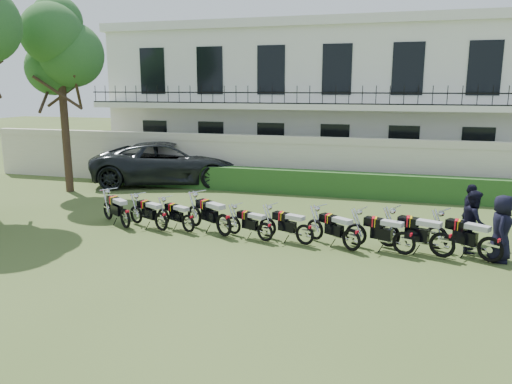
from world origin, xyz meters
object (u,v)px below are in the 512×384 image
Objects in this scene: motorcycle_1 at (161,217)px; officer_3 at (501,228)px; motorcycle_0 at (125,214)px; suv at (171,163)px; motorcycle_5 at (305,230)px; motorcycle_6 at (352,234)px; officer_5 at (469,214)px; motorcycle_8 at (443,239)px; officer_4 at (474,221)px; motorcycle_7 at (404,237)px; motorcycle_3 at (224,220)px; tree_west_near at (60,48)px; motorcycle_4 at (265,227)px; motorcycle_9 at (491,243)px; motorcycle_2 at (188,219)px.

officer_3 reaches higher than motorcycle_1.
motorcycle_0 is 0.24× the size of suv.
motorcycle_1 is 0.98× the size of motorcycle_5.
officer_5 is at bearing -28.44° from motorcycle_6.
motorcycle_1 is 8.07m from motorcycle_8.
motorcycle_6 is (6.98, -0.25, -0.01)m from motorcycle_0.
motorcycle_7 is at bearing 121.52° from officer_4.
motorcycle_0 is at bearing 121.67° from motorcycle_3.
suv is at bearing 66.88° from officer_4.
tree_west_near reaches higher than motorcycle_0.
officer_3 reaches higher than motorcycle_7.
motorcycle_3 reaches higher than motorcycle_8.
officer_4 reaches higher than motorcycle_4.
motorcycle_6 is 11.63m from suv.
motorcycle_8 is at bearing -56.02° from motorcycle_0.
motorcycle_5 is at bearing -68.18° from motorcycle_4.
motorcycle_7 is 0.28× the size of suv.
motorcycle_5 is at bearing 107.21° from motorcycle_7.
motorcycle_1 is 0.93× the size of motorcycle_9.
motorcycle_3 reaches higher than motorcycle_9.
motorcycle_2 is 0.85× the size of motorcycle_7.
motorcycle_0 is 1.00× the size of motorcycle_6.
motorcycle_7 is 2.08m from motorcycle_9.
officer_4 is at bearing -160.54° from officer_5.
suv is at bearing 49.75° from motorcycle_0.
officer_3 is (15.90, -4.36, -5.03)m from tree_west_near.
motorcycle_7 is (2.65, -0.11, 0.03)m from motorcycle_5.
officer_5 is (15.31, -2.96, -5.04)m from tree_west_near.
motorcycle_3 is at bearing 106.85° from motorcycle_7.
motorcycle_5 is (2.44, -0.13, -0.07)m from motorcycle_3.
tree_west_near is at bearing 90.80° from motorcycle_7.
motorcycle_6 is (2.44, -0.16, 0.05)m from motorcycle_4.
motorcycle_6 is 2.30m from motorcycle_8.
motorcycle_8 is (3.60, -0.06, 0.07)m from motorcycle_5.
motorcycle_0 is at bearing 118.65° from motorcycle_2.
tree_west_near is at bearing 85.04° from officer_3.
suv reaches higher than motorcycle_8.
officer_3 is at bearing -60.40° from motorcycle_8.
motorcycle_6 is 3.44m from motorcycle_9.
motorcycle_2 is (0.86, 0.09, -0.03)m from motorcycle_1.
motorcycle_2 is 0.97× the size of motorcycle_6.
motorcycle_4 is 5.88m from motorcycle_9.
motorcycle_9 is at bearing -56.34° from motorcycle_6.
motorcycle_0 is (5.24, -4.42, -5.40)m from tree_west_near.
motorcycle_6 is at bearing -20.92° from tree_west_near.
motorcycle_6 is 0.83× the size of motorcycle_8.
motorcycle_4 is 0.99× the size of motorcycle_6.
motorcycle_8 is at bearing -61.03° from motorcycle_3.
motorcycle_2 is at bearing -169.76° from suv.
motorcycle_4 is at bearing 101.80° from officer_3.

